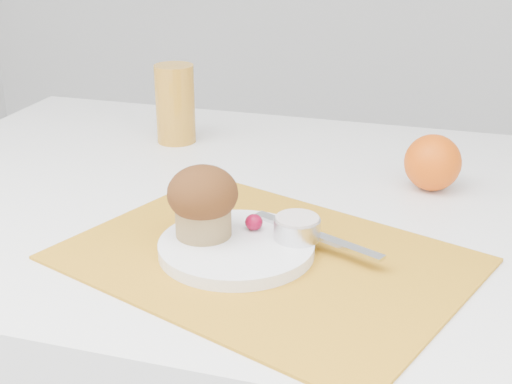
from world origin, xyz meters
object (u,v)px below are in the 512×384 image
(plate, at_px, (236,247))
(juice_glass, at_px, (175,104))
(orange, at_px, (433,163))
(muffin, at_px, (203,200))

(plate, distance_m, juice_glass, 0.45)
(orange, distance_m, juice_glass, 0.45)
(juice_glass, bearing_deg, orange, -12.35)
(orange, xyz_separation_m, juice_glass, (-0.44, 0.10, 0.03))
(muffin, bearing_deg, orange, 47.68)
(plate, height_order, juice_glass, juice_glass)
(muffin, bearing_deg, plate, -9.26)
(juice_glass, distance_m, muffin, 0.41)
(juice_glass, height_order, muffin, juice_glass)
(orange, relative_size, muffin, 0.94)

